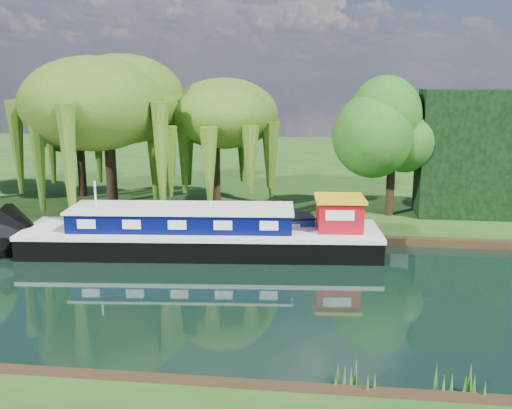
# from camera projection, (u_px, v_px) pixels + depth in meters

# --- Properties ---
(ground) EXTENTS (120.00, 120.00, 0.00)m
(ground) POSITION_uv_depth(u_px,v_px,m) (99.00, 286.00, 25.76)
(ground) COLOR black
(far_bank) EXTENTS (120.00, 52.00, 0.45)m
(far_bank) POSITION_uv_depth(u_px,v_px,m) (226.00, 165.00, 58.62)
(far_bank) COLOR #1B4011
(far_bank) RESTS_ON ground
(dutch_barge) EXTENTS (19.27, 5.86, 4.00)m
(dutch_barge) POSITION_uv_depth(u_px,v_px,m) (205.00, 234.00, 30.65)
(dutch_barge) COLOR black
(dutch_barge) RESTS_ON ground
(narrowboat) EXTENTS (13.33, 5.61, 1.93)m
(narrowboat) POSITION_uv_depth(u_px,v_px,m) (228.00, 237.00, 31.10)
(narrowboat) COLOR navy
(narrowboat) RESTS_ON ground
(willow_left) EXTENTS (8.09, 8.09, 9.69)m
(willow_left) POSITION_uv_depth(u_px,v_px,m) (107.00, 105.00, 35.92)
(willow_left) COLOR black
(willow_left) RESTS_ON far_bank
(willow_right) EXTENTS (6.43, 6.43, 7.83)m
(willow_right) POSITION_uv_depth(u_px,v_px,m) (214.00, 125.00, 37.02)
(willow_right) COLOR black
(willow_right) RESTS_ON far_bank
(tree_far_mid) EXTENTS (5.22, 5.22, 8.54)m
(tree_far_mid) POSITION_uv_depth(u_px,v_px,m) (78.00, 117.00, 41.63)
(tree_far_mid) COLOR black
(tree_far_mid) RESTS_ON far_bank
(tree_far_right) EXTENTS (4.64, 4.64, 7.59)m
(tree_far_right) POSITION_uv_depth(u_px,v_px,m) (393.00, 134.00, 35.90)
(tree_far_right) COLOR black
(tree_far_right) RESTS_ON far_bank
(conifer_hedge) EXTENTS (6.00, 3.00, 8.00)m
(conifer_hedge) POSITION_uv_depth(u_px,v_px,m) (467.00, 154.00, 36.12)
(conifer_hedge) COLOR black
(conifer_hedge) RESTS_ON far_bank
(lamppost) EXTENTS (0.36, 0.36, 2.56)m
(lamppost) POSITION_uv_depth(u_px,v_px,m) (169.00, 189.00, 35.32)
(lamppost) COLOR silver
(lamppost) RESTS_ON far_bank
(mooring_posts) EXTENTS (19.16, 0.16, 1.00)m
(mooring_posts) POSITION_uv_depth(u_px,v_px,m) (144.00, 220.00, 33.73)
(mooring_posts) COLOR silver
(mooring_posts) RESTS_ON far_bank
(reeds_near) EXTENTS (33.70, 1.50, 1.10)m
(reeds_near) POSITION_uv_depth(u_px,v_px,m) (217.00, 368.00, 17.51)
(reeds_near) COLOR #265717
(reeds_near) RESTS_ON ground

